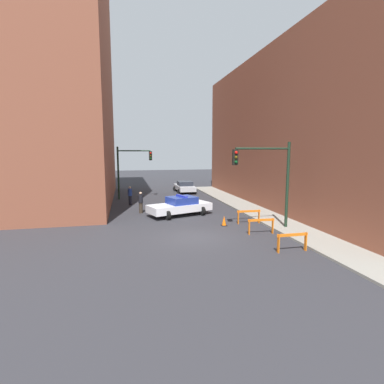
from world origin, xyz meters
TOP-DOWN VIEW (x-y plane):
  - ground_plane at (0.00, 0.00)m, footprint 120.00×120.00m
  - sidewalk_right at (6.20, 0.00)m, footprint 2.40×44.00m
  - building_corner_left at (-12.00, 14.00)m, footprint 14.00×20.00m
  - building_right at (13.40, 8.00)m, footprint 12.00×28.00m
  - traffic_light_near at (4.73, 0.55)m, footprint 3.64×0.35m
  - traffic_light_far at (-3.30, 14.58)m, footprint 3.44×0.35m
  - police_car at (0.21, 5.78)m, footprint 5.05×3.32m
  - parked_car_near at (2.95, 17.96)m, footprint 2.30×4.31m
  - pedestrian_crossing at (-2.62, 7.29)m, footprint 0.43×0.43m
  - pedestrian_corner at (-3.36, 11.09)m, footprint 0.46×0.46m
  - barrier_front at (3.95, -3.41)m, footprint 1.60×0.17m
  - barrier_mid at (3.85, -0.24)m, footprint 1.60×0.24m
  - barrier_back at (4.18, 2.29)m, footprint 1.60×0.24m
  - traffic_cone at (2.41, 2.09)m, footprint 0.36×0.36m

SIDE VIEW (x-z plane):
  - ground_plane at x=0.00m, z-range 0.00..0.00m
  - sidewalk_right at x=6.20m, z-range 0.00..0.12m
  - traffic_cone at x=2.41m, z-range -0.01..0.65m
  - barrier_front at x=3.95m, z-range 0.17..1.07m
  - barrier_mid at x=3.85m, z-range 0.17..1.07m
  - barrier_back at x=4.18m, z-range 0.17..1.07m
  - parked_car_near at x=2.95m, z-range 0.02..1.33m
  - police_car at x=0.21m, z-range -0.04..1.48m
  - pedestrian_crossing at x=-2.62m, z-range 0.03..1.69m
  - pedestrian_corner at x=-3.36m, z-range 0.03..1.69m
  - traffic_light_far at x=-3.30m, z-range 0.80..6.00m
  - traffic_light_near at x=4.73m, z-range 0.93..6.13m
  - building_right at x=13.40m, z-range 0.00..12.99m
  - building_corner_left at x=-12.00m, z-range 0.00..24.55m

